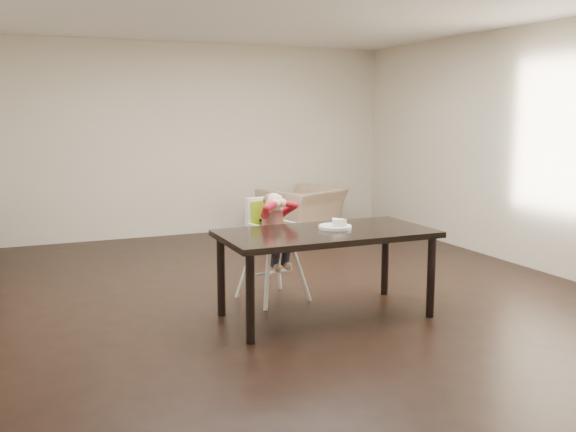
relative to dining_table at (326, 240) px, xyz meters
name	(u,v)px	position (x,y,z in m)	size (l,w,h in m)	color
ground	(285,297)	(-0.10, 0.66, -0.67)	(7.00, 7.00, 0.00)	black
room_walls	(285,99)	(-0.10, 0.66, 1.18)	(6.02, 7.02, 2.71)	beige
dining_table	(326,240)	(0.00, 0.00, 0.00)	(1.80, 0.90, 0.75)	black
high_chair	(271,224)	(-0.23, 0.67, 0.04)	(0.50, 0.50, 1.01)	white
plate	(336,225)	(0.12, 0.06, 0.11)	(0.37, 0.37, 0.08)	white
armchair	(302,204)	(1.35, 3.46, -0.22)	(1.03, 0.67, 0.90)	tan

